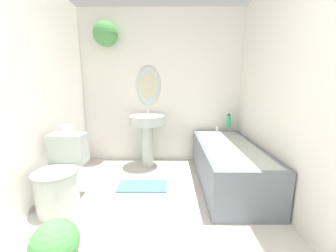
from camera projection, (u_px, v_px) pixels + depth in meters
name	position (u px, v px, depth m)	size (l,w,h in m)	color
wall_back	(156.00, 83.00, 3.29)	(2.65, 0.36, 2.40)	silver
wall_left	(15.00, 92.00, 1.90)	(0.06, 3.00, 2.40)	silver
wall_right	(297.00, 92.00, 1.88)	(0.06, 3.00, 2.40)	silver
toilet	(61.00, 179.00, 2.12)	(0.43, 0.62, 0.74)	#B2BCB2
pedestal_sink	(147.00, 129.00, 3.13)	(0.53, 0.53, 0.90)	#B2BCB2
bathtub	(228.00, 163.00, 2.64)	(0.72, 1.62, 0.59)	slate
shampoo_bottle	(228.00, 121.00, 3.25)	(0.07, 0.07, 0.22)	#38B275
potted_plant	(56.00, 251.00, 1.33)	(0.30, 0.30, 0.43)	#9E6042
bath_mat	(143.00, 186.00, 2.60)	(0.61, 0.32, 0.02)	#4C7093
toilet_paper_roll	(67.00, 129.00, 2.24)	(0.11, 0.11, 0.10)	white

